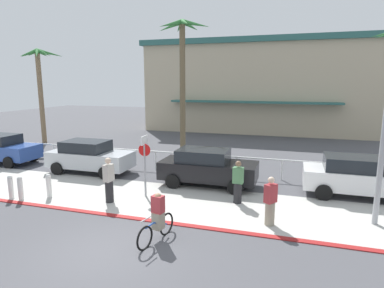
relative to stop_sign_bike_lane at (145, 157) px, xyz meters
The scene contains 19 objects.
ground_plane 5.90m from the stop_sign_bike_lane, 80.88° to the left, with size 80.00×80.00×0.00m, color #4C4C51.
sidewalk_strip 1.90m from the stop_sign_bike_lane, 13.21° to the right, with size 44.00×4.00×0.02m, color beige.
curb_paint 2.91m from the stop_sign_bike_lane, 67.91° to the right, with size 44.00×0.24×0.03m, color maroon.
building_backdrop 22.44m from the stop_sign_bike_lane, 84.31° to the left, with size 21.63×10.58×8.61m.
rail_fence 4.27m from the stop_sign_bike_lane, 77.62° to the left, with size 22.24×0.08×1.04m.
stop_sign_bike_lane is the anchor object (origin of this frame).
bollard_0 4.14m from the stop_sign_bike_lane, 161.11° to the right, with size 0.20×0.20×1.00m.
bollard_1 5.58m from the stop_sign_bike_lane, 159.55° to the right, with size 0.20×0.20×1.00m.
bollard_2 5.12m from the stop_sign_bike_lane, 157.21° to the right, with size 0.20×0.20×1.00m.
palm_tree_0 16.24m from the stop_sign_bike_lane, 145.28° to the left, with size 2.97×2.99×7.21m.
palm_tree_1 9.16m from the stop_sign_bike_lane, 97.79° to the left, with size 3.35×3.23×8.50m.
car_blue_0 11.02m from the stop_sign_bike_lane, 165.39° to the left, with size 4.40×2.02×1.69m.
car_silver_1 5.12m from the stop_sign_bike_lane, 150.29° to the left, with size 4.40×2.02×1.69m.
car_black_2 3.13m from the stop_sign_bike_lane, 46.63° to the left, with size 4.40×2.02×1.69m.
car_white_3 8.84m from the stop_sign_bike_lane, 17.22° to the left, with size 4.40×2.02×1.69m.
cyclist_blue_0 4.10m from the stop_sign_bike_lane, 59.52° to the right, with size 0.45×1.79×1.50m.
pedestrian_0 1.71m from the stop_sign_bike_lane, 134.70° to the right, with size 0.36×0.43×1.82m.
pedestrian_1 5.41m from the stop_sign_bike_lane, 14.67° to the right, with size 0.45×0.48×1.67m.
pedestrian_2 3.92m from the stop_sign_bike_lane, ahead, with size 0.42×0.34×1.72m.
Camera 1 is at (4.84, -7.46, 4.69)m, focal length 30.60 mm.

